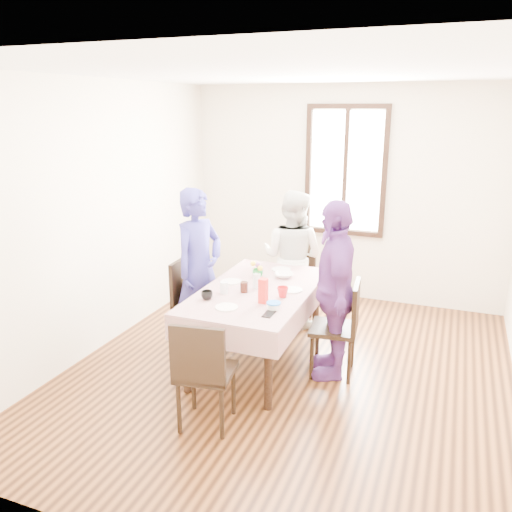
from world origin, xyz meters
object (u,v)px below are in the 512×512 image
(chair_right, at_px, (334,328))
(person_right, at_px, (333,290))
(person_left, at_px, (198,269))
(dining_table, at_px, (258,326))
(person_far, at_px, (292,258))
(chair_far, at_px, (292,283))
(chair_left, at_px, (198,303))
(chair_near, at_px, (206,371))

(chair_right, bearing_deg, person_right, 83.74)
(chair_right, xyz_separation_m, person_right, (-0.02, 0.00, 0.37))
(person_left, bearing_deg, dining_table, -85.15)
(person_left, relative_size, person_far, 1.08)
(person_left, bearing_deg, chair_far, -19.75)
(chair_far, bearing_deg, person_right, 127.57)
(chair_left, xyz_separation_m, chair_far, (0.73, 0.96, 0.00))
(chair_near, bearing_deg, person_left, 110.64)
(dining_table, distance_m, person_left, 0.86)
(chair_left, height_order, chair_far, same)
(chair_right, distance_m, person_far, 1.31)
(chair_right, distance_m, chair_near, 1.37)
(chair_left, xyz_separation_m, person_left, (0.02, -0.00, 0.38))
(dining_table, bearing_deg, chair_far, 90.00)
(chair_near, xyz_separation_m, person_right, (0.71, 1.16, 0.37))
(dining_table, height_order, person_right, person_right)
(person_left, relative_size, person_right, 1.00)
(person_left, xyz_separation_m, person_right, (1.43, -0.10, -0.00))
(chair_left, xyz_separation_m, person_right, (1.45, -0.10, 0.37))
(dining_table, distance_m, chair_left, 0.75)
(chair_left, bearing_deg, chair_far, 139.58)
(chair_right, height_order, person_far, person_far)
(person_left, distance_m, person_far, 1.18)
(person_left, bearing_deg, chair_right, -77.14)
(dining_table, relative_size, chair_right, 1.78)
(chair_left, distance_m, person_far, 1.23)
(person_right, bearing_deg, person_far, -164.27)
(chair_near, bearing_deg, person_far, 81.19)
(chair_right, xyz_separation_m, person_far, (-0.73, 1.04, 0.32))
(chair_right, relative_size, person_left, 0.55)
(dining_table, relative_size, person_far, 1.05)
(chair_left, distance_m, person_left, 0.38)
(chair_left, distance_m, chair_near, 1.46)
(chair_right, xyz_separation_m, chair_far, (-0.73, 1.06, 0.00))
(chair_left, xyz_separation_m, chair_near, (0.73, -1.26, 0.00))
(chair_left, height_order, person_right, person_right)
(chair_left, bearing_deg, dining_table, 75.23)
(dining_table, bearing_deg, chair_near, -90.00)
(chair_left, relative_size, chair_near, 1.00)
(chair_far, xyz_separation_m, person_left, (-0.71, -0.96, 0.38))
(chair_near, bearing_deg, dining_table, 81.19)
(dining_table, distance_m, person_right, 0.85)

